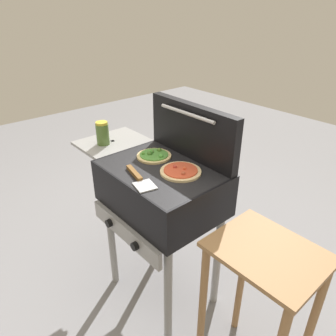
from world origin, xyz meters
name	(u,v)px	position (x,y,z in m)	size (l,w,h in m)	color
ground_plane	(163,289)	(0.00, 0.00, 0.00)	(8.00, 8.00, 0.00)	gray
grill	(160,191)	(-0.01, 0.00, 0.76)	(0.96, 0.53, 0.90)	black
grill_lid_open	(192,131)	(0.00, 0.21, 1.05)	(0.63, 0.09, 0.30)	black
pizza_pepperoni	(181,171)	(0.10, 0.04, 0.91)	(0.21, 0.21, 0.03)	beige
pizza_veggie	(154,155)	(-0.13, 0.05, 0.91)	(0.19, 0.19, 0.04)	#E0C17F
sauce_jar	(103,133)	(-0.47, -0.07, 0.97)	(0.08, 0.08, 0.14)	#4C6B2D
spatula	(139,178)	(0.02, -0.16, 0.91)	(0.27, 0.12, 0.02)	#B7BABF
prep_table	(260,291)	(0.66, 0.00, 0.56)	(0.44, 0.36, 0.79)	olive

